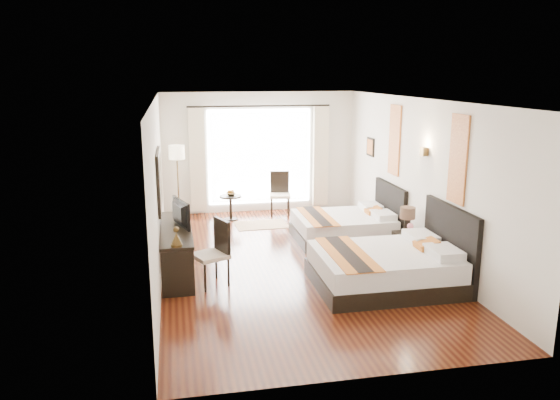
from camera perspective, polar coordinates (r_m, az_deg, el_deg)
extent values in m
cube|color=#341109|center=(9.57, 1.46, -6.56)|extent=(4.50, 7.50, 0.01)
cube|color=white|center=(9.01, 1.57, 10.41)|extent=(4.50, 7.50, 0.02)
cube|color=silver|center=(9.92, 14.28, 2.16)|extent=(0.01, 7.50, 2.80)
cube|color=silver|center=(8.98, -12.62, 1.12)|extent=(0.01, 7.50, 2.80)
cube|color=silver|center=(12.81, -2.16, 4.99)|extent=(4.50, 0.01, 2.80)
cube|color=silver|center=(5.71, 9.78, -5.67)|extent=(4.50, 0.01, 2.80)
cube|color=white|center=(12.82, -2.15, 4.53)|extent=(2.40, 0.02, 2.20)
cube|color=white|center=(12.76, -2.11, 4.49)|extent=(2.30, 0.02, 2.10)
cube|color=beige|center=(12.58, -8.63, 4.14)|extent=(0.35, 0.14, 2.35)
cube|color=beige|center=(13.02, 4.25, 4.56)|extent=(0.35, 0.14, 2.35)
cube|color=maroon|center=(8.66, 18.11, 4.06)|extent=(0.03, 0.50, 1.35)
cube|color=maroon|center=(10.82, 11.89, 6.13)|extent=(0.03, 0.50, 1.35)
cube|color=#413017|center=(9.58, 14.82, 4.91)|extent=(0.10, 0.14, 0.14)
cube|color=black|center=(8.90, -12.51, 2.01)|extent=(0.04, 1.25, 0.95)
cube|color=white|center=(8.90, -12.35, 2.02)|extent=(0.01, 1.12, 0.82)
cube|color=black|center=(8.65, 10.69, -8.05)|extent=(2.10, 1.64, 0.26)
cube|color=silver|center=(8.55, 10.77, -6.29)|extent=(2.04, 1.60, 0.31)
cube|color=black|center=(8.94, 17.33, -4.42)|extent=(0.08, 1.64, 1.23)
cube|color=#A3561A|center=(8.31, 7.03, -5.57)|extent=(0.56, 1.70, 0.02)
cube|color=black|center=(10.85, 6.54, -3.57)|extent=(1.86, 1.45, 0.23)
cube|color=silver|center=(10.78, 6.58, -2.30)|extent=(1.80, 1.41, 0.27)
cube|color=black|center=(11.06, 11.40, -1.10)|extent=(0.08, 1.45, 1.09)
cube|color=#A3561A|center=(10.60, 3.91, -1.70)|extent=(0.50, 1.51, 0.02)
cube|color=black|center=(9.86, 13.17, -4.79)|extent=(0.40, 0.50, 0.48)
cylinder|color=black|center=(9.88, 13.14, -2.51)|extent=(0.11, 0.11, 0.22)
cylinder|color=#3B291C|center=(9.83, 13.20, -1.32)|extent=(0.27, 0.27, 0.20)
imported|color=black|center=(9.63, 13.43, -3.25)|extent=(0.12, 0.12, 0.12)
cube|color=black|center=(9.19, -10.71, -5.11)|extent=(0.50, 2.20, 0.76)
imported|color=black|center=(9.08, -10.75, -1.38)|extent=(0.33, 0.77, 0.45)
cube|color=beige|center=(8.50, -7.29, -5.79)|extent=(0.63, 0.63, 0.06)
cube|color=black|center=(8.51, -6.08, -3.72)|extent=(0.23, 0.43, 0.53)
cylinder|color=black|center=(12.37, -10.44, -2.08)|extent=(0.26, 0.26, 0.03)
cylinder|color=#413017|center=(12.20, -10.58, 1.22)|extent=(0.03, 0.03, 1.44)
cylinder|color=#FFF1C7|center=(12.06, -10.74, 4.93)|extent=(0.34, 0.34, 0.30)
cylinder|color=black|center=(12.23, -5.17, -0.81)|extent=(0.49, 0.49, 0.56)
imported|color=#412A17|center=(12.19, -5.15, 0.62)|extent=(0.23, 0.23, 0.05)
cube|color=beige|center=(12.57, 0.00, 0.48)|extent=(0.53, 0.53, 0.06)
cube|color=black|center=(12.71, -0.04, 1.90)|extent=(0.43, 0.12, 0.51)
cube|color=#9E7D5F|center=(11.85, -1.95, -2.59)|extent=(1.15, 0.81, 0.01)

